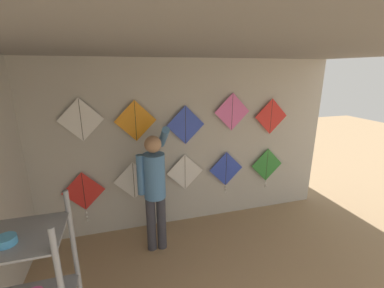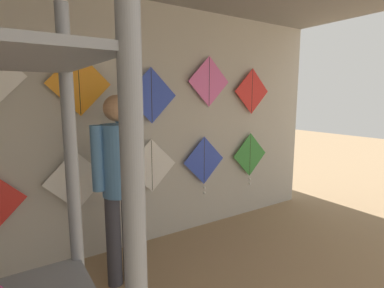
# 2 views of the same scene
# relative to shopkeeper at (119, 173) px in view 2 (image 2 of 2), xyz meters

# --- Properties ---
(back_panel) EXTENTS (5.41, 0.06, 2.80)m
(back_panel) POSITION_rel_shopkeeper_xyz_m (0.55, 0.64, 0.34)
(back_panel) COLOR #BCB7AD
(back_panel) RESTS_ON ground
(shopkeeper) EXTENTS (0.48, 0.65, 1.89)m
(shopkeeper) POSITION_rel_shopkeeper_xyz_m (0.00, 0.00, 0.00)
(shopkeeper) COLOR #383842
(shopkeeper) RESTS_ON ground
(kite_1) EXTENTS (0.63, 0.01, 0.63)m
(kite_1) POSITION_rel_shopkeeper_xyz_m (-0.26, 0.55, -0.16)
(kite_1) COLOR white
(kite_2) EXTENTS (0.63, 0.01, 0.63)m
(kite_2) POSITION_rel_shopkeeper_xyz_m (0.59, 0.55, -0.11)
(kite_2) COLOR white
(kite_3) EXTENTS (0.63, 0.04, 0.77)m
(kite_3) POSITION_rel_shopkeeper_xyz_m (1.35, 0.55, -0.16)
(kite_3) COLOR blue
(kite_4) EXTENTS (0.63, 0.04, 0.77)m
(kite_4) POSITION_rel_shopkeeper_xyz_m (2.18, 0.55, -0.17)
(kite_4) COLOR #338C38
(kite_6) EXTENTS (0.63, 0.01, 0.63)m
(kite_6) POSITION_rel_shopkeeper_xyz_m (-0.17, 0.55, 0.81)
(kite_6) COLOR orange
(kite_7) EXTENTS (0.63, 0.01, 0.63)m
(kite_7) POSITION_rel_shopkeeper_xyz_m (0.61, 0.55, 0.70)
(kite_7) COLOR blue
(kite_8) EXTENTS (0.63, 0.01, 0.63)m
(kite_8) POSITION_rel_shopkeeper_xyz_m (1.42, 0.55, 0.88)
(kite_8) COLOR pink
(kite_9) EXTENTS (0.63, 0.01, 0.63)m
(kite_9) POSITION_rel_shopkeeper_xyz_m (2.18, 0.55, 0.76)
(kite_9) COLOR red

